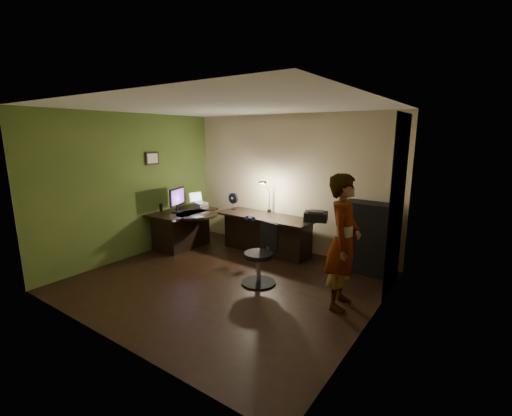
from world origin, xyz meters
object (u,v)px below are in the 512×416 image
Objects in this scene: desk_right at (265,234)px; office_chair at (259,255)px; person at (343,242)px; desk_left at (183,229)px; monitor at (177,203)px; cabinet at (366,238)px.

desk_right is 1.49m from office_chair.
person is at bearing 18.07° from office_chair.
person reaches higher than desk_left.
person is (3.63, -0.41, -0.04)m from monitor.
cabinet reaches higher than office_chair.
desk_right is 1.96m from cabinet.
desk_left is 0.66× the size of desk_right.
person reaches higher than cabinet.
desk_right is (1.57, 0.70, -0.01)m from desk_left.
person is (2.05, -1.24, 0.54)m from desk_right.
person reaches higher than desk_right.
monitor is at bearing -162.18° from cabinet.
desk_right is 1.66× the size of cabinet.
office_chair is (-1.21, -1.45, -0.12)m from cabinet.
desk_right is 2.08× the size of office_chair.
cabinet is 1.43m from person.
person is (0.10, -1.39, 0.31)m from cabinet.
person is at bearing -83.41° from cabinet.
office_chair is at bearing -58.15° from desk_right.
office_chair is (0.73, -1.29, 0.11)m from desk_right.
monitor is (-1.58, -0.83, 0.58)m from desk_right.
cabinet is at bearing 6.86° from desk_right.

